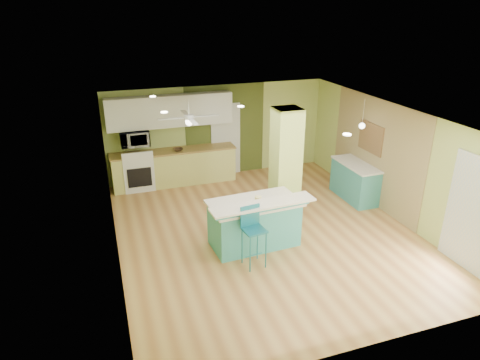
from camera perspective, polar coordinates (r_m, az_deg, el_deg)
The scene contains 23 objects.
floor at distance 9.14m, azimuth 3.32°, elevation -6.91°, with size 6.00×7.00×0.01m, color #A46A39.
ceiling at distance 8.20m, azimuth 3.71°, elevation 8.53°, with size 6.00×7.00×0.01m, color white.
wall_back at distance 11.73m, azimuth -2.94°, elevation 6.54°, with size 6.00×0.01×2.50m, color #B2C569.
wall_front at distance 5.88m, azimuth 16.65°, elevation -11.96°, with size 6.00×0.01×2.50m, color #B2C569.
wall_left at distance 8.04m, azimuth -16.80°, elevation -2.22°, with size 0.01×7.00×2.50m, color #B2C569.
wall_right at distance 10.06m, azimuth 19.60°, elevation 2.45°, with size 0.01×7.00×2.50m, color #B2C569.
wood_panel at distance 10.50m, azimuth 17.57°, elevation 3.53°, with size 0.02×3.40×2.50m, color #8B774F.
olive_accent at distance 11.77m, azimuth -1.98°, elevation 6.61°, with size 2.20×0.02×2.50m, color #475221.
interior_door at distance 11.82m, azimuth -1.92°, elevation 5.41°, with size 0.82×0.05×2.00m, color silver.
french_door at distance 8.58m, azimuth 28.45°, elevation -4.00°, with size 0.04×1.08×2.10m, color silver.
column at distance 9.27m, azimuth 6.08°, elevation 1.99°, with size 0.55×0.55×2.50m, color #C0D563.
kitchen_run at distance 11.43m, azimuth -8.72°, elevation 1.73°, with size 3.25×0.63×0.94m.
stove at distance 11.32m, azimuth -13.43°, elevation 1.08°, with size 0.76×0.66×1.08m.
upper_cabinets at distance 11.11m, azimuth -9.29°, elevation 9.09°, with size 3.20×0.34×0.80m, color silver.
microwave at distance 11.04m, azimuth -13.85°, elevation 5.40°, with size 0.70×0.48×0.39m, color silver.
ceiling_fan at distance 9.85m, azimuth -6.82°, elevation 8.26°, with size 1.41×1.41×0.61m.
pendant_lamp at distance 10.24m, azimuth 15.96°, elevation 6.98°, with size 0.14×0.14×0.69m.
wall_decor at distance 10.55m, azimuth 17.04°, elevation 5.40°, with size 0.03×0.90×0.70m, color brown.
peninsula at distance 8.44m, azimuth 1.96°, elevation -5.65°, with size 2.04×1.18×1.08m.
bar_stool at distance 7.72m, azimuth 1.65°, elevation -6.23°, with size 0.43×0.43×1.15m.
side_counter at distance 10.81m, azimuth 15.04°, elevation -0.13°, with size 0.60×1.41×0.91m.
fruit_bowl at distance 11.20m, azimuth -8.27°, elevation 4.04°, with size 0.26×0.26×0.06m, color #392717.
canister at distance 8.14m, azimuth 2.41°, elevation -2.71°, with size 0.13×0.13×0.16m, color yellow.
Camera 1 is at (-3.04, -7.35, 4.50)m, focal length 32.00 mm.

